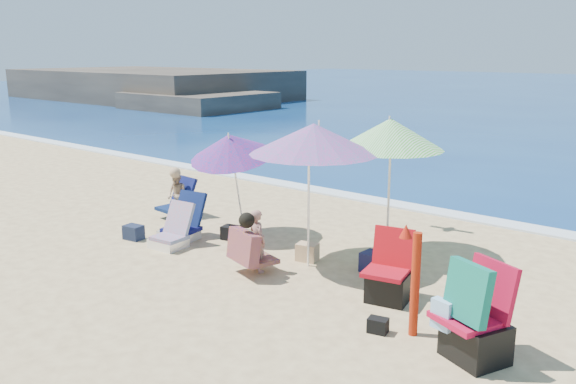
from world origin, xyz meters
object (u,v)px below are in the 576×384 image
Objects in this scene: chair_navy at (182,227)px; camp_chair_right at (474,324)px; umbrella_blue at (230,146)px; furled_umbrella at (413,274)px; umbrella_turquoise at (314,139)px; chair_rainbow at (171,236)px; umbrella_striped at (390,134)px; camp_chair_left at (389,280)px; person_center at (252,243)px; person_left at (177,195)px.

chair_navy is 5.51m from camp_chair_right.
chair_navy is (-0.55, -0.65, -1.37)m from umbrella_blue.
chair_navy is (-4.71, 0.71, -0.52)m from furled_umbrella.
umbrella_turquoise is 2.18× the size of camp_chair_right.
umbrella_turquoise is 2.94m from chair_rainbow.
chair_navy is (-3.06, -1.53, -1.69)m from umbrella_striped.
umbrella_blue is at bearing 173.88° from umbrella_turquoise.
umbrella_turquoise reaches higher than umbrella_blue.
umbrella_turquoise reaches higher than camp_chair_right.
furled_umbrella is (2.27, -1.16, -1.16)m from umbrella_turquoise.
furled_umbrella is at bearing -18.11° from umbrella_blue.
umbrella_turquoise is 2.30m from camp_chair_left.
chair_navy is at bearing -169.66° from umbrella_turquoise.
camp_chair_left reaches higher than chair_navy.
person_center is (1.47, -1.07, -1.12)m from umbrella_blue.
chair_rainbow is (-4.52, 0.32, -0.54)m from furled_umbrella.
furled_umbrella is 1.71× the size of chair_navy.
umbrella_turquoise reaches higher than person_left.
umbrella_turquoise is at bearing -6.12° from umbrella_blue.
camp_chair_left reaches higher than chair_rainbow.
camp_chair_left is (4.01, -0.02, 0.07)m from chair_navy.
camp_chair_right is at bearing -28.33° from camp_chair_left.
camp_chair_right reaches higher than chair_navy.
umbrella_turquoise is 2.58× the size of camp_chair_left.
person_center reaches higher than chair_navy.
umbrella_blue is 1.45× the size of furled_umbrella.
umbrella_blue reaches higher than chair_navy.
furled_umbrella is 1.87× the size of chair_rainbow.
umbrella_blue is at bearing 163.64° from camp_chair_right.
chair_rainbow is 0.65× the size of camp_chair_right.
chair_navy is at bearing -130.12° from umbrella_blue.
camp_chair_left is 0.94× the size of person_left.
person_center is at bearing 173.87° from camp_chair_right.
umbrella_striped is 3.86m from chair_rainbow.
person_center is at bearing -116.01° from umbrella_turquoise.
furled_umbrella is 2.72m from person_center.
umbrella_striped reaches higher than umbrella_turquoise.
umbrella_blue reaches higher than camp_chair_right.
umbrella_blue is at bearing 143.89° from person_center.
umbrella_blue is 2.09× the size of camp_chair_left.
umbrella_striped is 2.37× the size of camp_chair_left.
camp_chair_right is at bearing -6.13° from person_center.
umbrella_turquoise reaches higher than chair_rainbow.
chair_navy is 0.71× the size of camp_chair_right.
furled_umbrella is 4.56m from chair_rainbow.
chair_rainbow is at bearing 175.67° from camp_chair_right.
umbrella_blue reaches higher than person_left.
umbrella_striped reaches higher than chair_rainbow.
camp_chair_left is at bearing -0.22° from chair_navy.
camp_chair_left is 5.20m from person_left.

